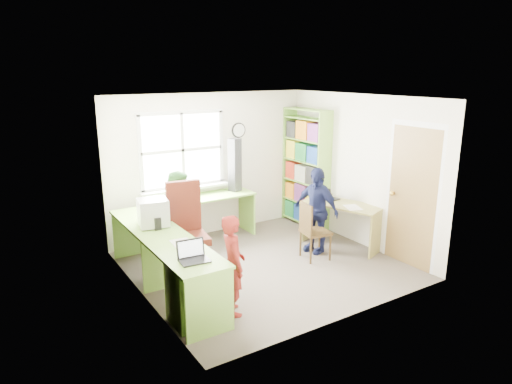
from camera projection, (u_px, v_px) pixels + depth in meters
room at (262, 183)px, 6.40m from camera, size 3.64×3.44×2.44m
l_desk at (190, 263)px, 5.61m from camera, size 2.38×2.95×0.75m
right_desk at (343, 215)px, 7.26m from camera, size 0.95×1.34×0.70m
bookshelf at (306, 171)px, 8.19m from camera, size 0.30×1.02×2.10m
swivel_chair at (187, 235)px, 6.26m from camera, size 0.69×0.69×1.29m
wooden_chair at (312, 229)px, 6.75m from camera, size 0.44×0.44×0.88m
crt_monitor at (153, 213)px, 5.98m from camera, size 0.43×0.39×0.37m
laptop_left at (193, 256)px, 4.94m from camera, size 0.34×0.29×0.22m
laptop_right at (326, 196)px, 7.44m from camera, size 0.31×0.36×0.22m
speaker_a at (157, 223)px, 5.89m from camera, size 0.08×0.08×0.16m
speaker_b at (144, 212)px, 6.30m from camera, size 0.12×0.12×0.19m
cd_tower at (235, 165)px, 7.69m from camera, size 0.22×0.21×0.90m
game_box at (321, 195)px, 7.62m from camera, size 0.30×0.30×0.06m
paper_a at (182, 243)px, 5.43m from camera, size 0.26×0.35×0.00m
paper_b at (353, 207)px, 7.01m from camera, size 0.31×0.36×0.00m
potted_plant at (181, 190)px, 7.27m from camera, size 0.19×0.16×0.29m
person_red at (233, 265)px, 5.20m from camera, size 0.38×0.49×1.19m
person_green at (180, 216)px, 6.70m from camera, size 0.74×0.81×1.35m
person_navy at (316, 210)px, 7.00m from camera, size 0.51×0.84×1.34m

